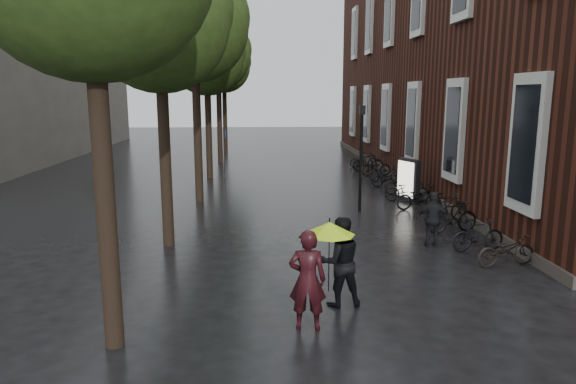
{
  "coord_description": "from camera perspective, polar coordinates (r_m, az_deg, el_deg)",
  "views": [
    {
      "loc": [
        -1.47,
        -7.35,
        4.27
      ],
      "look_at": [
        -0.75,
        5.73,
        1.76
      ],
      "focal_mm": 32.0,
      "sensor_mm": 36.0,
      "label": 1
    }
  ],
  "objects": [
    {
      "name": "person_burgundy",
      "position": [
        9.46,
        2.18,
        -9.73
      ],
      "size": [
        0.74,
        0.54,
        1.89
      ],
      "primitive_type": "imported",
      "rotation": [
        0.0,
        0.0,
        3.01
      ],
      "color": "black",
      "rests_on": "ground"
    },
    {
      "name": "ad_lightbox",
      "position": [
        21.08,
        13.24,
        1.29
      ],
      "size": [
        0.27,
        1.14,
        1.73
      ],
      "rotation": [
        0.0,
        0.0,
        0.39
      ],
      "color": "black",
      "rests_on": "ground"
    },
    {
      "name": "brick_building",
      "position": [
        29.4,
        21.41,
        13.5
      ],
      "size": [
        10.2,
        33.2,
        12.0
      ],
      "color": "#38160F",
      "rests_on": "ground"
    },
    {
      "name": "lime_umbrella",
      "position": [
        9.78,
        4.63,
        -4.06
      ],
      "size": [
        0.99,
        0.99,
        1.47
      ],
      "rotation": [
        0.0,
        0.0,
        -0.02
      ],
      "color": "black",
      "rests_on": "ground"
    },
    {
      "name": "person_black",
      "position": [
        10.53,
        5.79,
        -7.7
      ],
      "size": [
        0.98,
        0.81,
        1.85
      ],
      "primitive_type": "imported",
      "rotation": [
        0.0,
        0.0,
        3.26
      ],
      "color": "black",
      "rests_on": "ground"
    },
    {
      "name": "street_trees",
      "position": [
        23.49,
        -9.7,
        15.77
      ],
      "size": [
        4.33,
        34.03,
        8.91
      ],
      "color": "black",
      "rests_on": "ground"
    },
    {
      "name": "cycle_sign",
      "position": [
        26.37,
        -7.04,
        5.03
      ],
      "size": [
        0.13,
        0.45,
        2.46
      ],
      "rotation": [
        0.0,
        0.0,
        0.09
      ],
      "color": "#262628",
      "rests_on": "ground"
    },
    {
      "name": "ground",
      "position": [
        8.62,
        7.48,
        -18.92
      ],
      "size": [
        120.0,
        120.0,
        0.0
      ],
      "primitive_type": "plane",
      "color": "black"
    },
    {
      "name": "lamp_post",
      "position": [
        18.72,
        8.13,
        4.85
      ],
      "size": [
        0.2,
        0.2,
        3.86
      ],
      "rotation": [
        0.0,
        0.0,
        -0.14
      ],
      "color": "black",
      "rests_on": "ground"
    },
    {
      "name": "pedestrian_walking",
      "position": [
        15.0,
        15.82,
        -2.97
      ],
      "size": [
        0.98,
        0.56,
        1.58
      ],
      "primitive_type": "imported",
      "rotation": [
        0.0,
        0.0,
        2.94
      ],
      "color": "black",
      "rests_on": "ground"
    },
    {
      "name": "parked_bicycles",
      "position": [
        21.95,
        12.88,
        0.6
      ],
      "size": [
        2.16,
        18.45,
        1.04
      ],
      "color": "black",
      "rests_on": "ground"
    }
  ]
}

